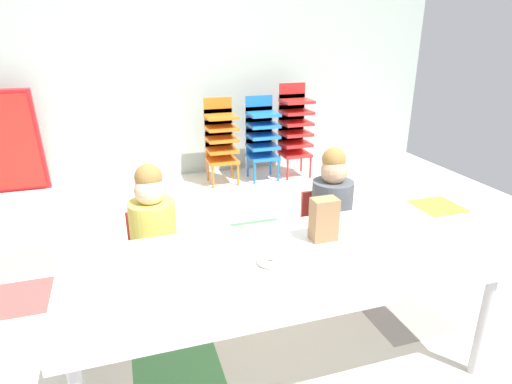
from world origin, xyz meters
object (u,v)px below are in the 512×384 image
(paper_bag_brown, at_px, (324,219))
(seated_child_middle_seat, at_px, (331,204))
(paper_plate_near_edge, at_px, (270,265))
(seated_child_near_camera, at_px, (153,227))
(craft_table, at_px, (282,268))
(paper_plate_center_table, at_px, (181,282))
(kid_chair_blue_stack, at_px, (262,133))
(kid_chair_orange_stack, at_px, (221,136))
(donut_powdered_on_plate, at_px, (270,260))
(kid_chair_red_stack, at_px, (294,126))

(paper_bag_brown, bearing_deg, seated_child_middle_seat, 58.55)
(paper_plate_near_edge, bearing_deg, seated_child_near_camera, 124.15)
(craft_table, height_order, paper_plate_center_table, paper_plate_center_table)
(kid_chair_blue_stack, height_order, paper_plate_near_edge, kid_chair_blue_stack)
(kid_chair_blue_stack, distance_m, paper_plate_center_table, 3.16)
(kid_chair_orange_stack, xyz_separation_m, paper_plate_center_table, (-0.86, -2.87, 0.09))
(seated_child_middle_seat, distance_m, kid_chair_orange_stack, 2.18)
(kid_chair_blue_stack, height_order, donut_powdered_on_plate, kid_chair_blue_stack)
(seated_child_middle_seat, xyz_separation_m, kid_chair_orange_stack, (-0.21, 2.17, -0.04))
(paper_bag_brown, bearing_deg, kid_chair_red_stack, 70.27)
(seated_child_near_camera, xyz_separation_m, kid_chair_orange_stack, (0.91, 2.17, -0.04))
(kid_chair_blue_stack, relative_size, paper_bag_brown, 4.18)
(paper_bag_brown, height_order, paper_plate_center_table, paper_bag_brown)
(paper_plate_near_edge, bearing_deg, craft_table, 24.17)
(kid_chair_orange_stack, bearing_deg, seated_child_middle_seat, -84.58)
(craft_table, xyz_separation_m, donut_powdered_on_plate, (-0.08, -0.03, 0.07))
(seated_child_middle_seat, height_order, kid_chair_orange_stack, seated_child_middle_seat)
(craft_table, bearing_deg, donut_powdered_on_plate, -155.83)
(seated_child_near_camera, xyz_separation_m, paper_plate_near_edge, (0.46, -0.68, 0.05))
(donut_powdered_on_plate, bearing_deg, paper_plate_center_table, -177.07)
(kid_chair_blue_stack, relative_size, paper_plate_center_table, 5.11)
(kid_chair_orange_stack, relative_size, paper_plate_near_edge, 5.11)
(kid_chair_orange_stack, relative_size, kid_chair_blue_stack, 1.00)
(craft_table, height_order, kid_chair_orange_stack, kid_chair_orange_stack)
(paper_plate_center_table, bearing_deg, seated_child_near_camera, 94.53)
(kid_chair_red_stack, height_order, paper_plate_near_edge, kid_chair_red_stack)
(paper_plate_near_edge, bearing_deg, kid_chair_orange_stack, 80.96)
(kid_chair_red_stack, xyz_separation_m, paper_bag_brown, (-0.96, -2.69, 0.13))
(seated_child_near_camera, bearing_deg, paper_bag_brown, -32.52)
(seated_child_near_camera, bearing_deg, kid_chair_red_stack, 50.86)
(seated_child_near_camera, height_order, donut_powdered_on_plate, seated_child_near_camera)
(paper_bag_brown, bearing_deg, paper_plate_near_edge, -154.60)
(seated_child_middle_seat, relative_size, kid_chair_orange_stack, 1.00)
(kid_chair_red_stack, height_order, paper_bag_brown, kid_chair_red_stack)
(paper_plate_center_table, relative_size, donut_powdered_on_plate, 1.56)
(seated_child_near_camera, relative_size, seated_child_middle_seat, 1.00)
(craft_table, height_order, paper_plate_near_edge, paper_plate_near_edge)
(kid_chair_blue_stack, distance_m, paper_plate_near_edge, 3.00)
(kid_chair_orange_stack, xyz_separation_m, kid_chair_red_stack, (0.86, 0.00, 0.06))
(seated_child_middle_seat, height_order, paper_plate_center_table, seated_child_middle_seat)
(kid_chair_orange_stack, distance_m, kid_chair_red_stack, 0.86)
(craft_table, relative_size, kid_chair_orange_stack, 2.12)
(paper_bag_brown, bearing_deg, kid_chair_orange_stack, 87.71)
(paper_plate_near_edge, xyz_separation_m, donut_powdered_on_plate, (0.00, 0.00, 0.02))
(kid_chair_orange_stack, relative_size, paper_plate_center_table, 5.11)
(paper_bag_brown, relative_size, paper_plate_near_edge, 1.22)
(craft_table, height_order, kid_chair_red_stack, kid_chair_red_stack)
(seated_child_middle_seat, distance_m, paper_plate_center_table, 1.27)
(seated_child_near_camera, height_order, kid_chair_orange_stack, seated_child_near_camera)
(kid_chair_orange_stack, xyz_separation_m, paper_bag_brown, (-0.11, -2.69, 0.19))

